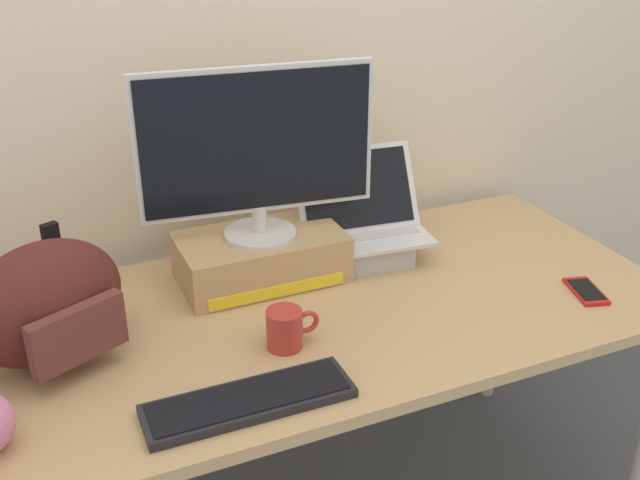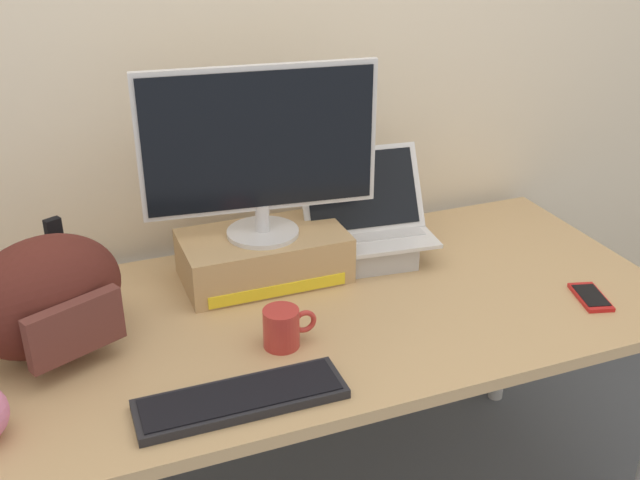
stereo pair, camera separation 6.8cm
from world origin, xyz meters
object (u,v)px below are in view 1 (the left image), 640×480
Objects in this scene: desktop_monitor at (257,150)px; coffee_mug at (286,329)px; external_keyboard at (249,401)px; cell_phone at (586,291)px; toner_box_yellow at (261,257)px; messenger_backpack at (46,303)px; open_laptop at (362,236)px.

desktop_monitor is 0.44m from coffee_mug.
coffee_mug is at bearing 49.51° from external_keyboard.
external_keyboard is 0.92m from cell_phone.
toner_box_yellow is 0.72× the size of desktop_monitor.
coffee_mug is at bearing -43.66° from messenger_backpack.
open_laptop reaches higher than cell_phone.
coffee_mug is 0.85× the size of cell_phone.
desktop_monitor is at bearing 166.34° from cell_phone.
toner_box_yellow is 0.32m from coffee_mug.
coffee_mug is (-0.35, -0.32, -0.02)m from open_laptop.
messenger_backpack reaches higher than cell_phone.
open_laptop is 2.46× the size of cell_phone.
open_laptop is at bearing 151.81° from cell_phone.
open_laptop is at bearing 7.67° from desktop_monitor.
external_keyboard is 2.89× the size of cell_phone.
open_laptop reaches higher than external_keyboard.
open_laptop is 0.69m from external_keyboard.
toner_box_yellow is at bearing 87.67° from desktop_monitor.
coffee_mug is at bearing -93.55° from desktop_monitor.
cell_phone is at bearing -35.54° from messenger_backpack.
messenger_backpack is (-0.33, 0.33, 0.12)m from external_keyboard.
toner_box_yellow reaches higher than coffee_mug.
desktop_monitor is at bearing 79.86° from coffee_mug.
cell_phone is (0.77, -0.08, -0.04)m from coffee_mug.
desktop_monitor is 0.62m from external_keyboard.
desktop_monitor reaches higher than messenger_backpack.
external_keyboard is (-0.49, -0.48, -0.05)m from open_laptop.
desktop_monitor is 3.97× the size of cell_phone.
external_keyboard is 0.22m from coffee_mug.
external_keyboard is at bearing -106.03° from desktop_monitor.
open_laptop is at bearing 45.28° from external_keyboard.
open_laptop reaches higher than toner_box_yellow.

